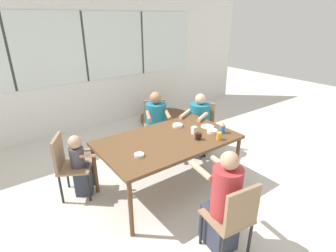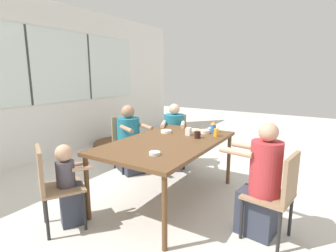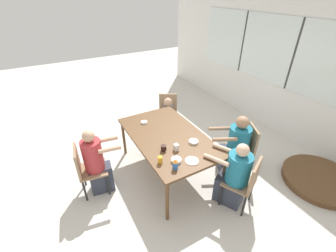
# 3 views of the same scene
# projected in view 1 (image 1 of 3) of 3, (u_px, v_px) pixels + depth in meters

# --- Properties ---
(ground_plane) EXTENTS (16.00, 16.00, 0.00)m
(ground_plane) POSITION_uv_depth(u_px,v_px,m) (168.00, 187.00, 3.69)
(ground_plane) COLOR beige
(wall_back_with_windows) EXTENTS (8.40, 0.08, 2.80)m
(wall_back_with_windows) POSITION_uv_depth(u_px,v_px,m) (85.00, 60.00, 5.18)
(wall_back_with_windows) COLOR silver
(wall_back_with_windows) RESTS_ON ground_plane
(dining_table) EXTENTS (1.78, 1.06, 0.75)m
(dining_table) POSITION_uv_depth(u_px,v_px,m) (168.00, 142.00, 3.42)
(dining_table) COLOR brown
(dining_table) RESTS_ON ground_plane
(chair_for_woman_green_shirt) EXTENTS (0.45, 0.45, 0.85)m
(chair_for_woman_green_shirt) POSITION_uv_depth(u_px,v_px,m) (234.00, 216.00, 2.43)
(chair_for_woman_green_shirt) COLOR #937556
(chair_for_woman_green_shirt) RESTS_ON ground_plane
(chair_for_man_blue_shirt) EXTENTS (0.54, 0.54, 0.85)m
(chair_for_man_blue_shirt) POSITION_uv_depth(u_px,v_px,m) (202.00, 123.00, 4.56)
(chair_for_man_blue_shirt) COLOR #937556
(chair_for_man_blue_shirt) RESTS_ON ground_plane
(chair_for_man_teal_shirt) EXTENTS (0.54, 0.54, 0.85)m
(chair_for_man_teal_shirt) POSITION_uv_depth(u_px,v_px,m) (155.00, 120.00, 4.67)
(chair_for_man_teal_shirt) COLOR #937556
(chair_for_man_teal_shirt) RESTS_ON ground_plane
(chair_for_toddler) EXTENTS (0.54, 0.54, 0.85)m
(chair_for_toddler) POSITION_uv_depth(u_px,v_px,m) (67.00, 161.00, 3.34)
(chair_for_toddler) COLOR #937556
(chair_for_toddler) RESTS_ON ground_plane
(person_woman_green_shirt) EXTENTS (0.36, 0.56, 1.11)m
(person_woman_green_shirt) POSITION_uv_depth(u_px,v_px,m) (223.00, 205.00, 2.57)
(person_woman_green_shirt) COLOR #333847
(person_woman_green_shirt) RESTS_ON ground_plane
(person_man_blue_shirt) EXTENTS (0.67, 0.56, 1.06)m
(person_man_blue_shirt) POSITION_uv_depth(u_px,v_px,m) (198.00, 128.00, 4.44)
(person_man_blue_shirt) COLOR #333847
(person_man_blue_shirt) RESTS_ON ground_plane
(person_man_teal_shirt) EXTENTS (0.58, 0.71, 1.06)m
(person_man_teal_shirt) POSITION_uv_depth(u_px,v_px,m) (157.00, 126.00, 4.53)
(person_man_teal_shirt) COLOR #333847
(person_man_teal_shirt) RESTS_ON ground_plane
(person_toddler) EXTENTS (0.37, 0.32, 0.86)m
(person_toddler) POSITION_uv_depth(u_px,v_px,m) (80.00, 167.00, 3.39)
(person_toddler) COLOR #333847
(person_toddler) RESTS_ON ground_plane
(coffee_mug) EXTENTS (0.08, 0.08, 0.09)m
(coffee_mug) POSITION_uv_depth(u_px,v_px,m) (198.00, 136.00, 3.37)
(coffee_mug) COLOR black
(coffee_mug) RESTS_ON dining_table
(sippy_cup) EXTENTS (0.08, 0.08, 0.15)m
(sippy_cup) POSITION_uv_depth(u_px,v_px,m) (223.00, 128.00, 3.54)
(sippy_cup) COLOR blue
(sippy_cup) RESTS_ON dining_table
(juice_glass) EXTENTS (0.06, 0.06, 0.10)m
(juice_glass) POSITION_uv_depth(u_px,v_px,m) (219.00, 136.00, 3.36)
(juice_glass) COLOR gold
(juice_glass) RESTS_ON dining_table
(milk_carton_small) EXTENTS (0.06, 0.06, 0.10)m
(milk_carton_small) POSITION_uv_depth(u_px,v_px,m) (194.00, 130.00, 3.53)
(milk_carton_small) COLOR silver
(milk_carton_small) RESTS_ON dining_table
(bowl_white_shallow) EXTENTS (0.11, 0.11, 0.03)m
(bowl_white_shallow) POSITION_uv_depth(u_px,v_px,m) (139.00, 155.00, 2.97)
(bowl_white_shallow) COLOR silver
(bowl_white_shallow) RESTS_ON dining_table
(bowl_cereal) EXTENTS (0.15, 0.15, 0.04)m
(bowl_cereal) POSITION_uv_depth(u_px,v_px,m) (178.00, 125.00, 3.77)
(bowl_cereal) COLOR white
(bowl_cereal) RESTS_ON dining_table
(bowl_fruit) EXTENTS (0.14, 0.14, 0.04)m
(bowl_fruit) POSITION_uv_depth(u_px,v_px,m) (212.00, 131.00, 3.56)
(bowl_fruit) COLOR white
(bowl_fruit) RESTS_ON dining_table
(plate_tortillas) EXTENTS (0.19, 0.19, 0.01)m
(plate_tortillas) POSITION_uv_depth(u_px,v_px,m) (207.00, 126.00, 3.77)
(plate_tortillas) COLOR beige
(plate_tortillas) RESTS_ON dining_table
(folded_table_stack) EXTENTS (1.16, 1.16, 0.12)m
(folded_table_stack) POSITION_uv_depth(u_px,v_px,m) (166.00, 118.00, 5.99)
(folded_table_stack) COLOR brown
(folded_table_stack) RESTS_ON ground_plane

